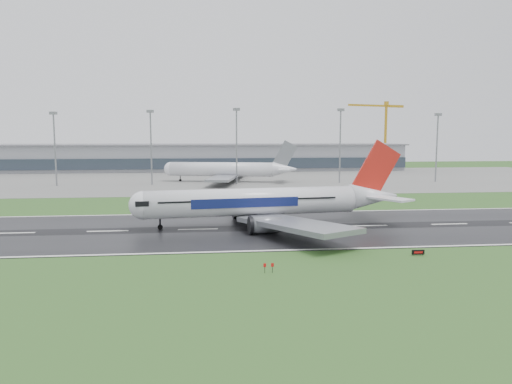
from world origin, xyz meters
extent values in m
plane|color=#28511D|center=(0.00, 0.00, 0.00)|extent=(520.00, 520.00, 0.00)
cube|color=black|center=(0.00, 0.00, 0.05)|extent=(400.00, 45.00, 0.10)
cube|color=slate|center=(0.00, 125.00, 0.04)|extent=(400.00, 130.00, 0.08)
cube|color=gray|center=(0.00, 185.00, 7.50)|extent=(240.00, 36.00, 15.00)
cylinder|color=gray|center=(-60.06, 100.00, 14.81)|extent=(0.64, 0.64, 29.61)
cylinder|color=gray|center=(-20.80, 100.00, 15.26)|extent=(0.64, 0.64, 30.52)
cylinder|color=gray|center=(15.49, 100.00, 15.76)|extent=(0.64, 0.64, 31.53)
cylinder|color=gray|center=(61.24, 100.00, 15.79)|extent=(0.64, 0.64, 31.58)
cylinder|color=gray|center=(106.00, 100.00, 14.87)|extent=(0.64, 0.64, 29.73)
camera|label=1|loc=(1.70, -108.52, 21.50)|focal=33.87mm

